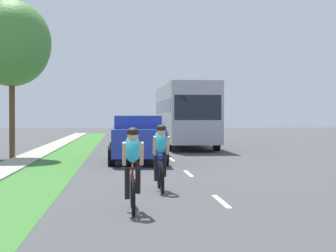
{
  "coord_description": "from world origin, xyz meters",
  "views": [
    {
      "loc": [
        -2.11,
        -1.48,
        1.79
      ],
      "look_at": [
        -0.18,
        20.87,
        1.37
      ],
      "focal_mm": 59.63,
      "sensor_mm": 36.0,
      "label": 1
    }
  ],
  "objects_px": {
    "bus_silver": "(184,112)",
    "pickup_red": "(129,126)",
    "street_tree_near": "(12,44)",
    "cyclist_lead": "(133,168)",
    "suv_blue": "(137,138)",
    "cyclist_trailing": "(161,157)",
    "sedan_black": "(123,125)"
  },
  "relations": [
    {
      "from": "bus_silver",
      "to": "pickup_red",
      "type": "xyz_separation_m",
      "value": [
        -2.9,
        17.85,
        -1.15
      ]
    },
    {
      "from": "street_tree_near",
      "to": "cyclist_lead",
      "type": "bearing_deg",
      "value": -70.69
    },
    {
      "from": "bus_silver",
      "to": "suv_blue",
      "type": "bearing_deg",
      "value": -105.85
    },
    {
      "from": "cyclist_trailing",
      "to": "bus_silver",
      "type": "distance_m",
      "value": 18.99
    },
    {
      "from": "sedan_black",
      "to": "street_tree_near",
      "type": "distance_m",
      "value": 37.06
    },
    {
      "from": "cyclist_trailing",
      "to": "pickup_red",
      "type": "distance_m",
      "value": 36.6
    },
    {
      "from": "bus_silver",
      "to": "pickup_red",
      "type": "bearing_deg",
      "value": 99.24
    },
    {
      "from": "cyclist_lead",
      "to": "bus_silver",
      "type": "xyz_separation_m",
      "value": [
        3.44,
        21.6,
        1.17
      ]
    },
    {
      "from": "bus_silver",
      "to": "sedan_black",
      "type": "bearing_deg",
      "value": 96.74
    },
    {
      "from": "cyclist_trailing",
      "to": "sedan_black",
      "type": "xyz_separation_m",
      "value": [
        -0.66,
        47.32,
        -0.04
      ]
    },
    {
      "from": "pickup_red",
      "to": "cyclist_lead",
      "type": "bearing_deg",
      "value": -90.78
    },
    {
      "from": "cyclist_trailing",
      "to": "sedan_black",
      "type": "distance_m",
      "value": 47.33
    },
    {
      "from": "cyclist_trailing",
      "to": "pickup_red",
      "type": "height_order",
      "value": "pickup_red"
    },
    {
      "from": "sedan_black",
      "to": "cyclist_lead",
      "type": "bearing_deg",
      "value": -90.07
    },
    {
      "from": "sedan_black",
      "to": "cyclist_trailing",
      "type": "bearing_deg",
      "value": -89.2
    },
    {
      "from": "sedan_black",
      "to": "street_tree_near",
      "type": "bearing_deg",
      "value": -97.55
    },
    {
      "from": "bus_silver",
      "to": "pickup_red",
      "type": "distance_m",
      "value": 18.12
    },
    {
      "from": "cyclist_trailing",
      "to": "bus_silver",
      "type": "height_order",
      "value": "bus_silver"
    },
    {
      "from": "cyclist_lead",
      "to": "cyclist_trailing",
      "type": "distance_m",
      "value": 2.93
    },
    {
      "from": "pickup_red",
      "to": "street_tree_near",
      "type": "bearing_deg",
      "value": -101.64
    },
    {
      "from": "sedan_black",
      "to": "suv_blue",
      "type": "bearing_deg",
      "value": -89.49
    },
    {
      "from": "cyclist_trailing",
      "to": "suv_blue",
      "type": "bearing_deg",
      "value": 92.2
    },
    {
      "from": "cyclist_trailing",
      "to": "street_tree_near",
      "type": "xyz_separation_m",
      "value": [
        -5.5,
        10.8,
        4.01
      ]
    },
    {
      "from": "cyclist_lead",
      "to": "suv_blue",
      "type": "xyz_separation_m",
      "value": [
        0.41,
        10.93,
        0.14
      ]
    },
    {
      "from": "pickup_red",
      "to": "sedan_black",
      "type": "height_order",
      "value": "pickup_red"
    },
    {
      "from": "street_tree_near",
      "to": "suv_blue",
      "type": "bearing_deg",
      "value": -27.56
    },
    {
      "from": "suv_blue",
      "to": "pickup_red",
      "type": "xyz_separation_m",
      "value": [
        0.12,
        28.51,
        -0.12
      ]
    },
    {
      "from": "cyclist_trailing",
      "to": "sedan_black",
      "type": "relative_size",
      "value": 0.4
    },
    {
      "from": "suv_blue",
      "to": "pickup_red",
      "type": "relative_size",
      "value": 0.92
    },
    {
      "from": "sedan_black",
      "to": "street_tree_near",
      "type": "height_order",
      "value": "street_tree_near"
    },
    {
      "from": "cyclist_trailing",
      "to": "cyclist_lead",
      "type": "bearing_deg",
      "value": -104.32
    },
    {
      "from": "cyclist_lead",
      "to": "pickup_red",
      "type": "distance_m",
      "value": 39.45
    }
  ]
}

